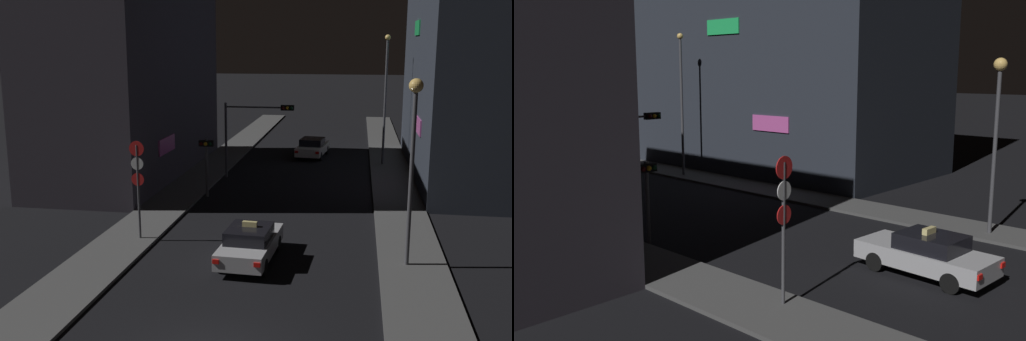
# 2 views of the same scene
# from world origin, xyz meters

# --- Properties ---
(sidewalk_left) EXTENTS (2.55, 56.53, 0.13)m
(sidewalk_left) POSITION_xyz_m (-5.90, 26.27, 0.06)
(sidewalk_left) COLOR #4C4C4C
(sidewalk_left) RESTS_ON ground_plane
(sidewalk_right) EXTENTS (2.55, 56.53, 0.13)m
(sidewalk_right) POSITION_xyz_m (5.90, 26.27, 0.06)
(sidewalk_right) COLOR #4C4C4C
(sidewalk_right) RESTS_ON ground_plane
(building_facade_left) EXTENTS (6.67, 18.19, 14.07)m
(building_facade_left) POSITION_xyz_m (-10.47, 22.40, 7.03)
(building_facade_left) COLOR #3D3842
(building_facade_left) RESTS_ON ground_plane
(taxi) EXTENTS (2.02, 4.53, 1.62)m
(taxi) POSITION_xyz_m (-0.26, 7.65, 0.74)
(taxi) COLOR #B7B7BC
(taxi) RESTS_ON ground_plane
(far_car) EXTENTS (2.29, 4.62, 1.42)m
(far_car) POSITION_xyz_m (0.45, 29.82, 0.73)
(far_car) COLOR silver
(far_car) RESTS_ON ground_plane
(traffic_light_overhead) EXTENTS (4.30, 0.42, 4.69)m
(traffic_light_overhead) POSITION_xyz_m (-2.64, 22.03, 3.45)
(traffic_light_overhead) COLOR #47474C
(traffic_light_overhead) RESTS_ON ground_plane
(traffic_light_left_kerb) EXTENTS (0.80, 0.42, 3.21)m
(traffic_light_left_kerb) POSITION_xyz_m (-4.37, 17.10, 2.34)
(traffic_light_left_kerb) COLOR #47474C
(traffic_light_left_kerb) RESTS_ON ground_plane
(sign_pole_left) EXTENTS (0.64, 0.10, 4.19)m
(sign_pole_left) POSITION_xyz_m (-5.34, 9.31, 2.68)
(sign_pole_left) COLOR #47474C
(sign_pole_left) RESTS_ON sidewalk_left
(street_lamp_near_block) EXTENTS (0.51, 0.51, 6.94)m
(street_lamp_near_block) POSITION_xyz_m (5.66, 8.00, 4.91)
(street_lamp_near_block) COLOR #47474C
(street_lamp_near_block) RESTS_ON sidewalk_right
(street_lamp_far_block) EXTENTS (0.37, 0.37, 8.70)m
(street_lamp_far_block) POSITION_xyz_m (5.45, 27.41, 5.15)
(street_lamp_far_block) COLOR #47474C
(street_lamp_far_block) RESTS_ON sidewalk_right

